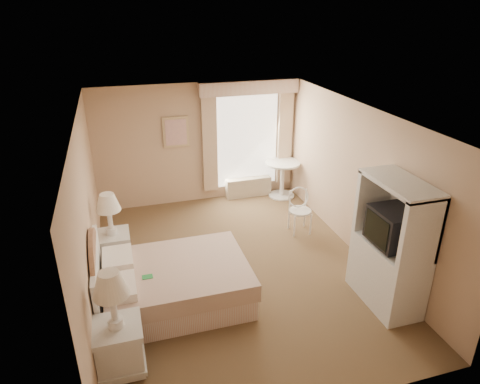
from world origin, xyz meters
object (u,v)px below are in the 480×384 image
object	(u,v)px
nightstand_near	(118,336)
round_table	(282,174)
nightstand_far	(113,241)
cafe_chair	(299,207)
armoire	(390,254)
bed	(169,283)

from	to	relation	value
nightstand_near	round_table	bearing A→B (deg)	48.18
nightstand_far	cafe_chair	world-z (taller)	nightstand_far
nightstand_near	armoire	xyz separation A→B (m)	(3.65, 0.24, 0.27)
bed	cafe_chair	distance (m)	2.98
bed	armoire	distance (m)	3.08
bed	nightstand_near	xyz separation A→B (m)	(-0.71, -1.06, 0.17)
bed	nightstand_near	size ratio (longest dim) A/B	1.55
armoire	round_table	bearing A→B (deg)	90.95
cafe_chair	armoire	xyz separation A→B (m)	(0.33, -2.25, 0.28)
nightstand_near	round_table	size ratio (longest dim) A/B	1.67
nightstand_near	cafe_chair	xyz separation A→B (m)	(3.32, 2.49, -0.01)
bed	round_table	distance (m)	4.13
bed	nightstand_near	world-z (taller)	nightstand_near
nightstand_near	round_table	xyz separation A→B (m)	(3.59, 4.01, 0.03)
round_table	nightstand_far	bearing A→B (deg)	-153.23
nightstand_near	round_table	distance (m)	5.38
round_table	bed	bearing A→B (deg)	-134.23
bed	nightstand_far	xyz separation A→B (m)	(-0.71, 1.14, 0.15)
nightstand_far	round_table	bearing A→B (deg)	26.77
cafe_chair	nightstand_near	bearing A→B (deg)	-139.22
bed	nightstand_far	world-z (taller)	nightstand_far
nightstand_near	nightstand_far	distance (m)	2.20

